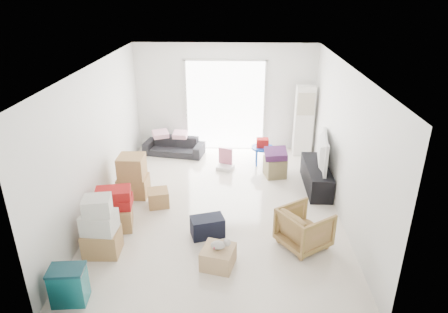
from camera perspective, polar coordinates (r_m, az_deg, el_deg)
room_shell at (r=7.29m, az=-0.66°, el=2.24°), size 4.98×6.48×3.18m
sliding_door at (r=10.15m, az=0.18°, el=7.77°), size 2.10×0.04×2.33m
ac_tower at (r=10.07m, az=11.31°, el=4.98°), size 0.45×0.30×1.75m
tv_console at (r=8.65m, az=13.02°, el=-2.81°), size 0.45×1.50×0.50m
television at (r=8.51m, az=13.22°, el=-0.84°), size 0.83×1.25×0.15m
sofa at (r=10.13m, az=-7.18°, el=1.87°), size 1.55×0.70×0.59m
pillow_left at (r=10.10m, az=-9.10°, el=3.79°), size 0.42×0.38×0.11m
pillow_right at (r=10.00m, az=-6.29°, el=3.78°), size 0.36×0.30×0.11m
armchair at (r=6.71m, az=11.42°, el=-9.75°), size 0.96×0.97×0.74m
storage_bins at (r=6.00m, az=-21.29°, el=-16.74°), size 0.50×0.37×0.55m
box_stack_a at (r=6.65m, az=-17.25°, el=-9.86°), size 0.57×0.48×1.01m
box_stack_b at (r=7.31m, az=-15.31°, el=-7.33°), size 0.67×0.67×0.75m
box_stack_c at (r=8.24m, az=-12.91°, el=-2.81°), size 0.59×0.51×0.87m
loose_box at (r=7.90m, az=-9.36°, el=-5.86°), size 0.48×0.48×0.32m
duffel_bag at (r=6.92m, az=-2.38°, el=-9.98°), size 0.63×0.48×0.35m
ottoman at (r=9.00m, az=7.30°, el=-1.51°), size 0.52×0.52×0.44m
blanket at (r=8.88m, az=7.39°, el=0.17°), size 0.49×0.49×0.14m
kids_table at (r=9.45m, az=5.49°, el=1.48°), size 0.53×0.53×0.65m
toy_walker at (r=9.32m, az=0.19°, el=-0.98°), size 0.44×0.42×0.48m
wood_crate at (r=6.28m, az=-0.84°, el=-14.15°), size 0.57×0.57×0.31m
plush_bunny at (r=6.15m, az=-0.52°, el=-12.44°), size 0.31×0.17×0.16m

